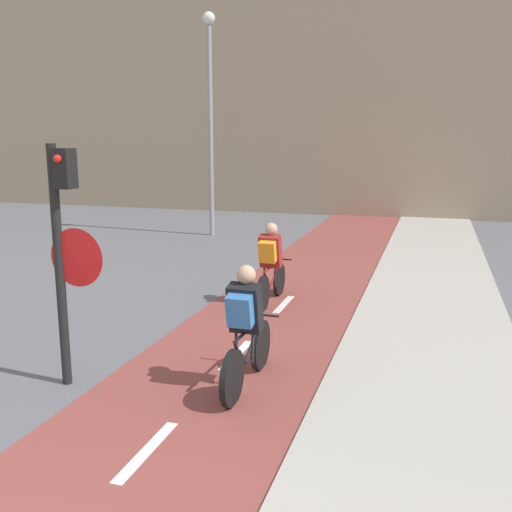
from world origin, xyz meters
TOP-DOWN VIEW (x-y plane):
  - building_row_background at (0.00, 22.74)m, footprint 60.00×5.20m
  - traffic_light_pole at (-1.55, 4.10)m, footprint 0.67×0.25m
  - street_lamp_far at (-3.97, 14.60)m, footprint 0.36×0.36m
  - cyclist_near at (0.43, 4.61)m, footprint 0.46×1.69m
  - cyclist_far at (-0.25, 8.02)m, footprint 0.46×1.66m

SIDE VIEW (x-z plane):
  - cyclist_far at x=-0.25m, z-range -0.02..1.42m
  - cyclist_near at x=0.43m, z-range -0.03..1.44m
  - traffic_light_pole at x=-1.55m, z-range 0.35..3.15m
  - street_lamp_far at x=-3.97m, z-range 0.74..7.11m
  - building_row_background at x=0.00m, z-range 0.01..12.11m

